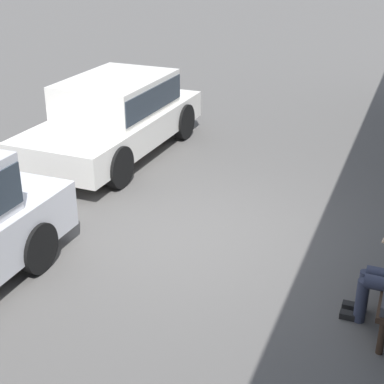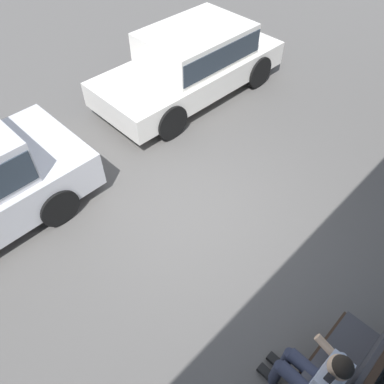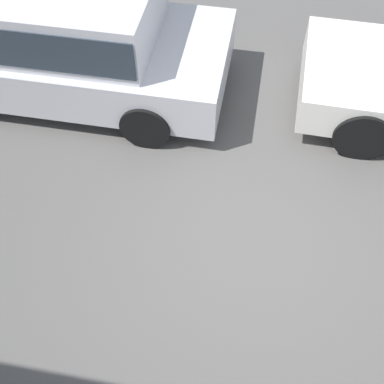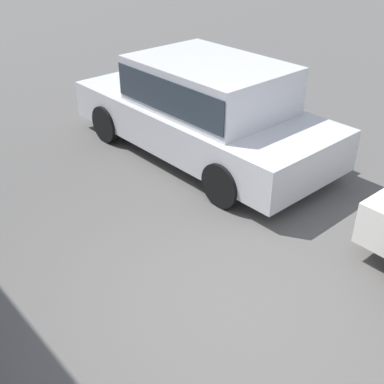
{
  "view_description": "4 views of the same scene",
  "coord_description": "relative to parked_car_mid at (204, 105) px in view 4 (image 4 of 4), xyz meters",
  "views": [
    {
      "loc": [
        6.51,
        2.6,
        3.83
      ],
      "look_at": [
        0.74,
        0.31,
        1.01
      ],
      "focal_mm": 55.0,
      "sensor_mm": 36.0,
      "label": 1
    },
    {
      "loc": [
        2.66,
        2.6,
        4.64
      ],
      "look_at": [
        0.37,
        0.34,
        1.09
      ],
      "focal_mm": 35.0,
      "sensor_mm": 36.0,
      "label": 2
    },
    {
      "loc": [
        0.21,
        2.6,
        4.55
      ],
      "look_at": [
        0.67,
        0.05,
        1.06
      ],
      "focal_mm": 45.0,
      "sensor_mm": 36.0,
      "label": 3
    },
    {
      "loc": [
        -2.37,
        2.6,
        3.49
      ],
      "look_at": [
        0.73,
        -0.17,
        1.02
      ],
      "focal_mm": 45.0,
      "sensor_mm": 36.0,
      "label": 4
    }
  ],
  "objects": [
    {
      "name": "ground_plane",
      "position": [
        -2.82,
        2.28,
        -0.83
      ],
      "size": [
        60.0,
        60.0,
        0.0
      ],
      "primitive_type": "plane",
      "color": "#565451"
    },
    {
      "name": "parked_car_mid",
      "position": [
        0.0,
        0.0,
        0.0
      ],
      "size": [
        4.51,
        1.97,
        1.54
      ],
      "color": "silver",
      "rests_on": "ground_plane"
    }
  ]
}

